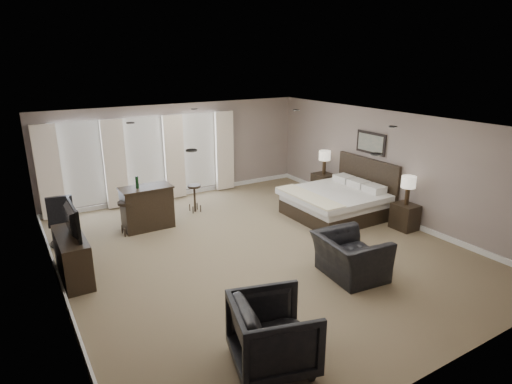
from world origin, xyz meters
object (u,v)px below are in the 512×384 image
nightstand_near (405,217)px  bar_counter (147,207)px  tv (69,232)px  armchair_near (351,249)px  lamp_near (408,191)px  armchair_far (273,331)px  lamp_far (324,163)px  desk_chair (62,219)px  nightstand_far (323,185)px  dresser (73,257)px  bar_stool_left (127,218)px  bed (334,191)px  bar_stool_right (195,198)px

nightstand_near → bar_counter: bearing=148.2°
tv → bar_counter: size_ratio=0.88×
armchair_near → lamp_near: bearing=-63.0°
tv → armchair_far: bearing=-154.7°
lamp_far → desk_chair: (-6.85, 0.27, -0.40)m
nightstand_far → lamp_far: bearing=0.0°
dresser → bar_stool_left: dresser is taller
nightstand_far → armchair_far: 7.28m
bed → armchair_far: bearing=-138.8°
nightstand_near → nightstand_far: bearing=90.0°
dresser → bar_stool_left: bearing=47.2°
bar_stool_right → desk_chair: (-3.18, -0.41, 0.22)m
lamp_near → bar_counter: (-5.04, 3.13, -0.42)m
tv → armchair_far: armchair_far is taller
bar_stool_right → dresser: bearing=-147.5°
nightstand_near → lamp_far: (0.00, 2.90, 0.68)m
nightstand_far → lamp_far: lamp_far is taller
nightstand_far → bar_counter: (-5.04, 0.23, 0.18)m
dresser → desk_chair: size_ratio=1.23×
armchair_near → desk_chair: bearing=51.4°
bar_stool_left → bar_stool_right: bearing=17.2°
bar_stool_left → tv: bearing=-132.8°
nightstand_near → bar_stool_left: 6.30m
lamp_near → armchair_far: lamp_near is taller
bed → nightstand_near: bearing=-58.5°
bed → nightstand_far: bed is taller
bed → lamp_near: (0.89, -1.45, 0.25)m
armchair_near → bar_stool_left: size_ratio=1.54×
armchair_far → desk_chair: 5.70m
nightstand_far → armchair_far: size_ratio=0.62×
nightstand_far → lamp_near: (0.00, -2.90, 0.61)m
armchair_near → bar_stool_left: armchair_near is taller
lamp_near → armchair_far: (-5.13, -2.26, -0.41)m
dresser → bar_counter: bearing=40.6°
armchair_near → bar_counter: 4.78m
dresser → armchair_far: size_ratio=1.37×
tv → bed: bearing=-90.6°
bar_stool_left → dresser: bearing=-132.8°
lamp_near → bar_stool_right: lamp_near is taller
armchair_far → bar_stool_left: size_ratio=1.34×
lamp_near → lamp_far: (0.00, 2.90, 0.05)m
bar_stool_right → desk_chair: size_ratio=0.62×
bed → lamp_far: size_ratio=3.19×
bar_stool_right → desk_chair: 3.21m
bar_counter → desk_chair: 1.81m
armchair_near → armchair_far: armchair_near is taller
nightstand_near → armchair_far: armchair_far is taller
lamp_near → bar_stool_left: 6.33m
bar_counter → bar_stool_right: bar_counter is taller
lamp_far → tv: lamp_far is taller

